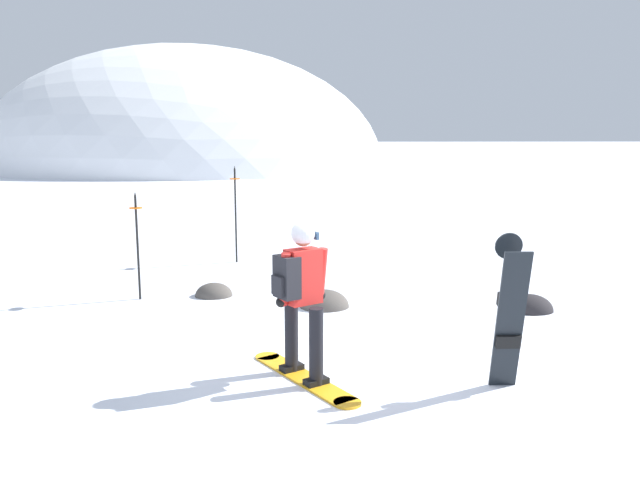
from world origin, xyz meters
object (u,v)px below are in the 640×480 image
object	(u,v)px
rock_mid	(530,310)
rock_dark	(324,307)
spare_snowboard	(510,313)
rock_small	(214,296)
piste_marker_far	(235,208)
snowboarder_main	(301,297)
piste_marker_near	(137,238)

from	to	relation	value
rock_mid	rock_dark	bearing A→B (deg)	175.21
spare_snowboard	rock_small	world-z (taller)	spare_snowboard
rock_mid	spare_snowboard	bearing A→B (deg)	-113.81
spare_snowboard	rock_dark	size ratio (longest dim) A/B	2.16
rock_dark	rock_mid	distance (m)	3.07
piste_marker_far	rock_mid	bearing A→B (deg)	-37.33
spare_snowboard	rock_mid	world-z (taller)	spare_snowboard
piste_marker_far	rock_dark	distance (m)	3.92
rock_small	rock_dark	bearing A→B (deg)	-21.28
spare_snowboard	rock_small	size ratio (longest dim) A/B	2.68
rock_mid	rock_small	distance (m)	4.92
snowboarder_main	piste_marker_near	world-z (taller)	piste_marker_near
piste_marker_far	rock_dark	size ratio (longest dim) A/B	2.60
snowboarder_main	spare_snowboard	distance (m)	2.14
piste_marker_near	rock_mid	world-z (taller)	piste_marker_near
piste_marker_near	rock_dark	world-z (taller)	piste_marker_near
snowboarder_main	rock_mid	distance (m)	4.36
piste_marker_far	rock_mid	xyz separation A→B (m)	(4.75, -3.62, -1.12)
rock_dark	rock_mid	world-z (taller)	rock_dark
snowboarder_main	piste_marker_near	xyz separation A→B (m)	(-2.58, 3.35, 0.07)
spare_snowboard	piste_marker_far	bearing A→B (deg)	117.98
spare_snowboard	rock_small	xyz separation A→B (m)	(-3.55, 3.85, -0.83)
piste_marker_near	rock_small	xyz separation A→B (m)	(1.14, 0.18, -0.99)
piste_marker_far	rock_small	bearing A→B (deg)	-91.83
rock_mid	rock_small	size ratio (longest dim) A/B	1.13
piste_marker_near	rock_mid	distance (m)	6.10
spare_snowboard	rock_dark	distance (m)	3.72
snowboarder_main	spare_snowboard	xyz separation A→B (m)	(2.11, -0.32, -0.09)
snowboarder_main	piste_marker_far	world-z (taller)	piste_marker_far
piste_marker_near	rock_dark	size ratio (longest dim) A/B	2.29
rock_mid	piste_marker_far	bearing A→B (deg)	142.67
snowboarder_main	rock_small	xyz separation A→B (m)	(-1.44, 3.53, -0.92)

